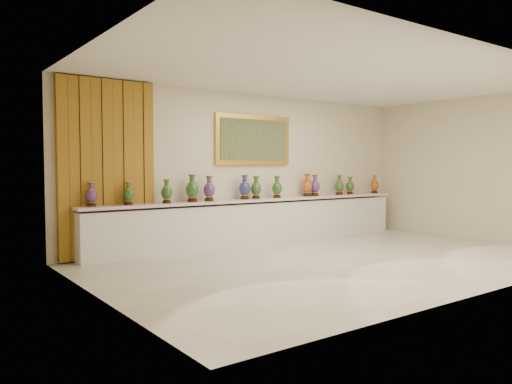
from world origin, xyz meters
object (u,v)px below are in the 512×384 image
at_px(vase_0, 91,196).
at_px(vase_2, 167,192).
at_px(counter, 260,222).
at_px(vase_1, 129,194).

relative_size(vase_0, vase_2, 0.93).
height_order(counter, vase_2, vase_2).
relative_size(vase_1, vase_2, 0.93).
height_order(counter, vase_0, vase_0).
relative_size(vase_0, vase_1, 1.00).
bearing_deg(counter, vase_1, -179.45).
bearing_deg(counter, vase_0, 179.67).
distance_m(counter, vase_1, 2.82).
bearing_deg(vase_1, vase_0, 175.68).
xyz_separation_m(counter, vase_1, (-2.74, -0.03, 0.64)).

